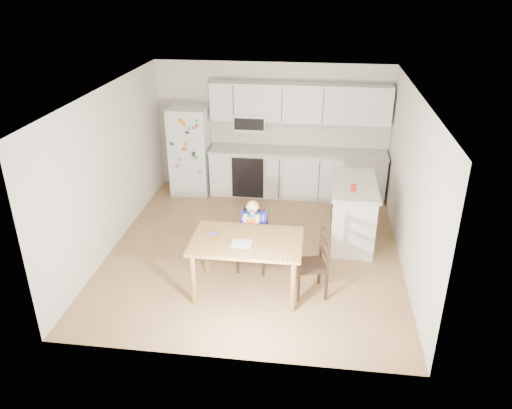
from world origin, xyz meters
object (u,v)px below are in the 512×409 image
object	(u,v)px
refrigerator	(191,150)
red_cup	(353,188)
kitchen_island	(352,212)
dining_table	(247,247)
chair_booster	(253,227)
chair_side	(317,258)

from	to	relation	value
refrigerator	red_cup	xyz separation A→B (m)	(3.02, -1.94, 0.20)
kitchen_island	red_cup	xyz separation A→B (m)	(-0.03, -0.29, 0.55)
red_cup	dining_table	distance (m)	1.99
dining_table	red_cup	bearing A→B (deg)	42.94
kitchen_island	red_cup	distance (m)	0.62
chair_booster	chair_side	size ratio (longest dim) A/B	1.15
dining_table	kitchen_island	bearing A→B (deg)	47.84
kitchen_island	red_cup	world-z (taller)	red_cup
red_cup	chair_booster	size ratio (longest dim) A/B	0.09
kitchen_island	dining_table	bearing A→B (deg)	-132.16
refrigerator	dining_table	distance (m)	3.64
kitchen_island	chair_side	size ratio (longest dim) A/B	1.43
refrigerator	chair_booster	size ratio (longest dim) A/B	1.56
red_cup	refrigerator	bearing A→B (deg)	147.24
refrigerator	chair_booster	bearing A→B (deg)	-59.22
refrigerator	red_cup	world-z (taller)	refrigerator
kitchen_island	chair_side	bearing A→B (deg)	-108.78
red_cup	dining_table	size ratio (longest dim) A/B	0.07
kitchen_island	chair_booster	size ratio (longest dim) A/B	1.25
chair_booster	chair_side	xyz separation A→B (m)	(0.94, -0.54, -0.12)
refrigerator	kitchen_island	distance (m)	3.49
red_cup	chair_booster	world-z (taller)	red_cup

